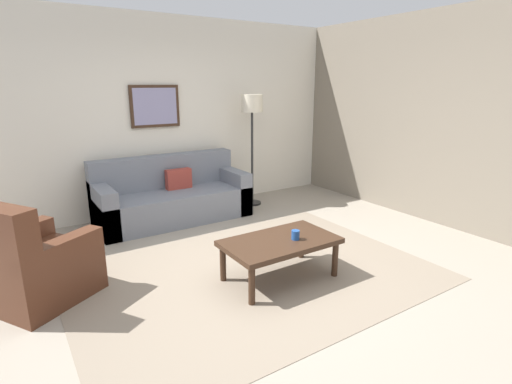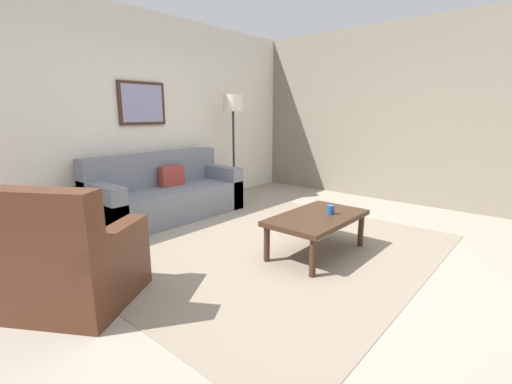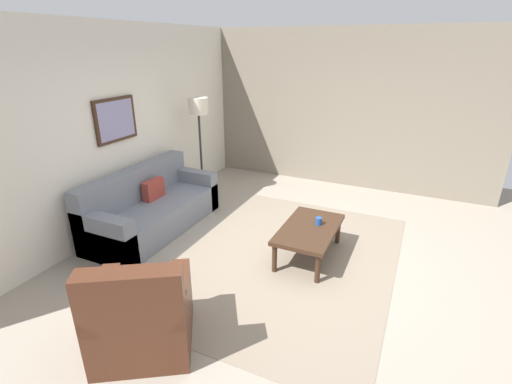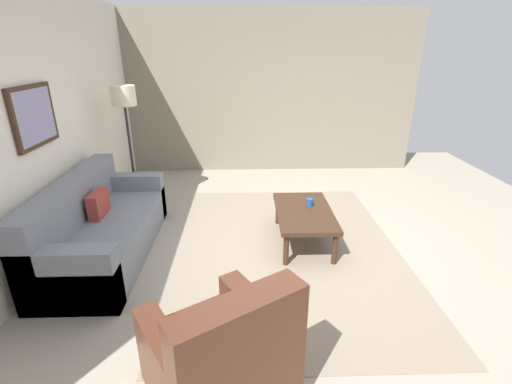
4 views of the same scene
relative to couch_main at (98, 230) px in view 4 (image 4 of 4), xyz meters
name	(u,v)px [view 4 (image 4 of 4)]	position (x,y,z in m)	size (l,w,h in m)	color
ground_plane	(287,249)	(0.03, -2.11, -0.30)	(8.00, 8.00, 0.00)	gray
rear_partition	(31,131)	(0.03, 0.49, 1.10)	(6.00, 0.12, 2.80)	silver
stone_feature_panel	(271,94)	(3.03, -2.11, 1.10)	(0.12, 5.20, 2.80)	slate
area_rug	(287,249)	(0.03, -2.11, -0.29)	(3.50, 2.52, 0.01)	gray
couch_main	(98,230)	(0.00, 0.00, 0.00)	(2.08, 0.87, 0.88)	slate
armchair_leather	(223,365)	(-1.87, -1.48, 0.01)	(1.10, 1.10, 0.95)	#4C2819
coffee_table	(304,214)	(0.21, -2.32, 0.06)	(1.10, 0.64, 0.41)	#382316
cup	(310,202)	(0.33, -2.40, 0.16)	(0.08, 0.08, 0.09)	#1E478C
lamp_standing	(125,109)	(1.34, -0.05, 1.11)	(0.32, 0.32, 1.71)	black
framed_artwork	(34,116)	(-0.01, 0.40, 1.25)	(0.71, 0.04, 0.58)	#382316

